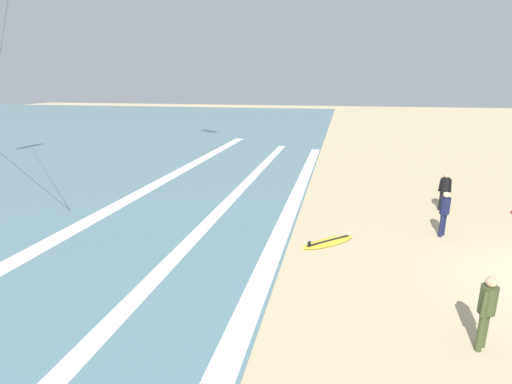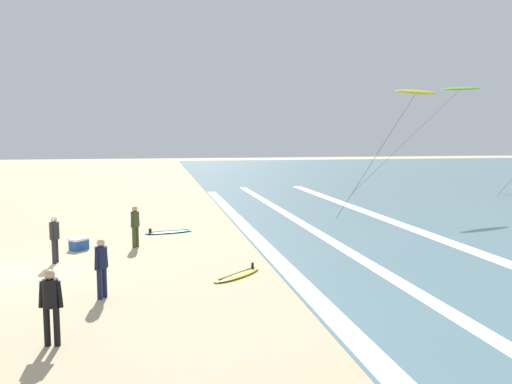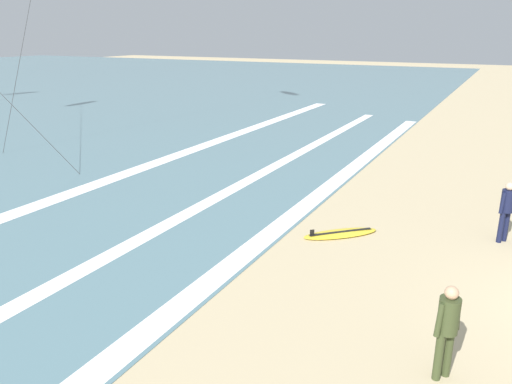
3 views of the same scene
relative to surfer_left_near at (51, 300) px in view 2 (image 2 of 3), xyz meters
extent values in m
plane|color=tan|center=(-6.43, -1.81, -0.96)|extent=(160.00, 160.00, 0.00)
cube|color=white|center=(-6.97, 6.23, -0.94)|extent=(42.46, 0.62, 0.01)
cube|color=white|center=(-7.79, 9.11, -0.94)|extent=(46.45, 0.53, 0.01)
cube|color=white|center=(-6.03, 13.68, -0.94)|extent=(49.94, 0.75, 0.01)
cylinder|color=black|center=(0.02, 0.10, -0.55)|extent=(0.13, 0.13, 0.82)
cylinder|color=black|center=(-0.02, -0.10, -0.55)|extent=(0.13, 0.13, 0.82)
cylinder|color=black|center=(0.00, 0.00, 0.15)|extent=(0.32, 0.32, 0.58)
cylinder|color=black|center=(0.03, 0.18, 0.13)|extent=(0.11, 0.15, 0.56)
cylinder|color=black|center=(-0.03, -0.18, 0.13)|extent=(0.11, 0.15, 0.56)
sphere|color=tan|center=(0.00, 0.00, 0.54)|extent=(0.21, 0.21, 0.21)
cylinder|color=#232328|center=(-7.24, -1.27, -0.55)|extent=(0.13, 0.13, 0.82)
cylinder|color=#232328|center=(-7.43, -1.22, -0.55)|extent=(0.13, 0.13, 0.82)
cylinder|color=#232328|center=(-7.34, -1.24, 0.15)|extent=(0.32, 0.32, 0.58)
cylinder|color=#232328|center=(-7.16, -1.29, 0.13)|extent=(0.15, 0.12, 0.56)
cylinder|color=#232328|center=(-7.52, -1.20, 0.13)|extent=(0.15, 0.12, 0.56)
sphere|color=#DBB28E|center=(-7.34, -1.24, 0.54)|extent=(0.21, 0.21, 0.21)
cylinder|color=#141938|center=(-2.97, 0.64, -0.55)|extent=(0.13, 0.13, 0.82)
cylinder|color=#141938|center=(-3.14, 0.75, -0.55)|extent=(0.13, 0.13, 0.82)
cylinder|color=#141938|center=(-3.05, 0.70, 0.15)|extent=(0.32, 0.32, 0.58)
cylinder|color=#141938|center=(-2.90, 0.59, 0.13)|extent=(0.16, 0.15, 0.56)
cylinder|color=#141938|center=(-3.21, 0.80, 0.13)|extent=(0.16, 0.15, 0.56)
sphere|color=#DBB28E|center=(-3.05, 0.70, 0.54)|extent=(0.21, 0.21, 0.21)
cylinder|color=#384223|center=(-9.28, 1.27, -0.55)|extent=(0.13, 0.13, 0.82)
cylinder|color=#384223|center=(-9.44, 1.39, -0.55)|extent=(0.13, 0.13, 0.82)
cylinder|color=#384223|center=(-9.36, 1.33, 0.15)|extent=(0.32, 0.32, 0.58)
cylinder|color=#384223|center=(-9.21, 1.22, 0.13)|extent=(0.16, 0.15, 0.56)
cylinder|color=#384223|center=(-9.51, 1.44, 0.13)|extent=(0.16, 0.15, 0.56)
sphere|color=tan|center=(-9.36, 1.33, 0.54)|extent=(0.21, 0.21, 0.21)
ellipsoid|color=yellow|center=(-4.56, 4.54, -0.91)|extent=(1.88, 1.93, 0.09)
cube|color=black|center=(-4.56, 4.54, -0.86)|extent=(1.30, 1.36, 0.01)
cube|color=black|center=(-5.12, 5.13, -0.79)|extent=(0.09, 0.10, 0.16)
ellipsoid|color=teal|center=(-12.13, 2.65, -0.91)|extent=(1.04, 2.18, 0.09)
cube|color=black|center=(-12.13, 2.65, -0.86)|extent=(0.49, 1.76, 0.01)
cube|color=black|center=(-11.95, 1.85, -0.79)|extent=(0.04, 0.12, 0.16)
ellipsoid|color=yellow|center=(-17.79, 17.28, 5.85)|extent=(1.69, 3.29, 0.43)
cylinder|color=#333333|center=(-16.10, 14.25, 2.45)|extent=(3.42, 6.08, 6.83)
ellipsoid|color=#70C628|center=(-30.96, 28.38, 7.36)|extent=(2.34, 3.13, 0.43)
cylinder|color=#333333|center=(-28.15, 22.34, 3.20)|extent=(5.65, 12.10, 8.33)
cube|color=#1E4C9E|center=(-9.30, -0.75, -0.78)|extent=(0.74, 0.73, 0.36)
cube|color=silver|center=(-9.30, -0.75, -0.56)|extent=(0.75, 0.74, 0.08)
camera|label=1|loc=(-16.96, 4.32, 4.25)|focal=27.55mm
camera|label=2|loc=(10.92, 2.16, 3.35)|focal=36.65mm
camera|label=3|loc=(-16.54, 0.91, 4.25)|focal=34.98mm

